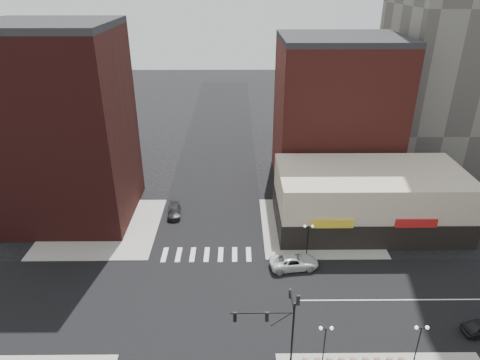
{
  "coord_description": "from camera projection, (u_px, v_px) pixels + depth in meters",
  "views": [
    {
      "loc": [
        3.59,
        -34.62,
        30.67
      ],
      "look_at": [
        3.93,
        6.22,
        11.0
      ],
      "focal_mm": 32.0,
      "sensor_mm": 36.0,
      "label": 1
    }
  ],
  "objects": [
    {
      "name": "building_nw_low",
      "position": [
        26.0,
        136.0,
        72.26
      ],
      "size": [
        20.0,
        18.0,
        12.0
      ],
      "primitive_type": "cube",
      "color": "#3D1513",
      "rests_on": "ground"
    },
    {
      "name": "street_lamp_se_b",
      "position": [
        420.0,
        335.0,
        35.98
      ],
      "size": [
        1.22,
        0.32,
        4.16
      ],
      "color": "black",
      "rests_on": "sidewalk_se"
    },
    {
      "name": "dark_sedan_north",
      "position": [
        174.0,
        211.0,
        60.09
      ],
      "size": [
        2.22,
        4.57,
        1.28
      ],
      "primitive_type": "imported",
      "rotation": [
        0.0,
        0.0,
        0.1
      ],
      "color": "black",
      "rests_on": "ground"
    },
    {
      "name": "building_ne_midrise",
      "position": [
        336.0,
        115.0,
        66.42
      ],
      "size": [
        18.0,
        15.0,
        22.0
      ],
      "primitive_type": "cube",
      "color": "maroon",
      "rests_on": "ground"
    },
    {
      "name": "white_suv",
      "position": [
        294.0,
        262.0,
        49.28
      ],
      "size": [
        5.91,
        3.34,
        1.56
      ],
      "primitive_type": "imported",
      "rotation": [
        0.0,
        0.0,
        1.71
      ],
      "color": "silver",
      "rests_on": "ground"
    },
    {
      "name": "sidewalk_nw",
      "position": [
        102.0,
        227.0,
        57.4
      ],
      "size": [
        15.0,
        15.0,
        0.12
      ],
      "primitive_type": "cube",
      "color": "gray",
      "rests_on": "ground"
    },
    {
      "name": "bollard_row",
      "position": [
        353.0,
        360.0,
        37.19
      ],
      "size": [
        8.96,
        0.56,
        0.56
      ],
      "color": "#876A5D",
      "rests_on": "sidewalk_se"
    },
    {
      "name": "road_ns",
      "position": [
        203.0,
        301.0,
        44.46
      ],
      "size": [
        14.0,
        200.0,
        0.02
      ],
      "primitive_type": "cube",
      "color": "black",
      "rests_on": "ground"
    },
    {
      "name": "building_ne_row",
      "position": [
        368.0,
        203.0,
        56.71
      ],
      "size": [
        24.2,
        12.2,
        8.0
      ],
      "color": "#BAAA94",
      "rests_on": "ground"
    },
    {
      "name": "road_ew",
      "position": [
        203.0,
        301.0,
        44.47
      ],
      "size": [
        200.0,
        14.0,
        0.02
      ],
      "primitive_type": "cube",
      "color": "black",
      "rests_on": "ground"
    },
    {
      "name": "sidewalk_ne",
      "position": [
        318.0,
        226.0,
        57.62
      ],
      "size": [
        15.0,
        15.0,
        0.12
      ],
      "primitive_type": "cube",
      "color": "gray",
      "rests_on": "ground"
    },
    {
      "name": "street_lamp_se_a",
      "position": [
        325.0,
        335.0,
        35.92
      ],
      "size": [
        1.22,
        0.32,
        4.16
      ],
      "color": "black",
      "rests_on": "sidewalk_se"
    },
    {
      "name": "traffic_signal",
      "position": [
        281.0,
        319.0,
        35.32
      ],
      "size": [
        5.59,
        3.09,
        7.77
      ],
      "color": "black",
      "rests_on": "ground"
    },
    {
      "name": "ground",
      "position": [
        203.0,
        301.0,
        44.47
      ],
      "size": [
        240.0,
        240.0,
        0.0
      ],
      "primitive_type": "plane",
      "color": "black",
      "rests_on": "ground"
    },
    {
      "name": "street_lamp_ne",
      "position": [
        308.0,
        232.0,
        50.34
      ],
      "size": [
        1.22,
        0.32,
        4.16
      ],
      "color": "black",
      "rests_on": "sidewalk_ne"
    },
    {
      "name": "building_nw",
      "position": [
        63.0,
        129.0,
        55.57
      ],
      "size": [
        16.0,
        15.0,
        25.0
      ],
      "primitive_type": "cube",
      "color": "#3D1513",
      "rests_on": "ground"
    }
  ]
}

